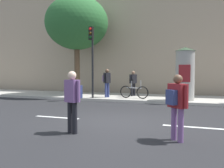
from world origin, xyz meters
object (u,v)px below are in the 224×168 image
(poster_column, at_px, (185,74))
(pedestrian_with_backpack, at_px, (133,81))
(pedestrian_with_bag, at_px, (107,80))
(street_tree, at_px, (77,23))
(pedestrian_near_pole, at_px, (73,96))
(pedestrian_in_dark_shirt, at_px, (177,101))
(traffic_light, at_px, (92,50))
(bicycle_leaning, at_px, (134,92))

(poster_column, bearing_deg, pedestrian_with_backpack, 156.88)
(pedestrian_with_bag, bearing_deg, street_tree, 154.18)
(poster_column, distance_m, pedestrian_near_pole, 8.17)
(pedestrian_in_dark_shirt, bearing_deg, traffic_light, 127.65)
(pedestrian_with_backpack, distance_m, bicycle_leaning, 1.47)
(pedestrian_with_bag, relative_size, pedestrian_with_backpack, 1.08)
(pedestrian_with_bag, distance_m, pedestrian_with_backpack, 1.83)
(poster_column, height_order, pedestrian_near_pole, poster_column)
(pedestrian_near_pole, relative_size, pedestrian_with_bag, 1.01)
(pedestrian_in_dark_shirt, distance_m, bicycle_leaning, 8.24)
(street_tree, bearing_deg, pedestrian_in_dark_shirt, -50.59)
(pedestrian_in_dark_shirt, relative_size, pedestrian_near_pole, 0.95)
(pedestrian_with_bag, height_order, bicycle_leaning, pedestrian_with_bag)
(pedestrian_near_pole, height_order, bicycle_leaning, pedestrian_near_pole)
(poster_column, height_order, pedestrian_in_dark_shirt, poster_column)
(pedestrian_in_dark_shirt, height_order, pedestrian_near_pole, pedestrian_near_pole)
(pedestrian_in_dark_shirt, bearing_deg, pedestrian_with_bag, 121.51)
(pedestrian_near_pole, bearing_deg, street_tree, 116.75)
(poster_column, xyz_separation_m, pedestrian_near_pole, (-2.60, -7.73, -0.57))
(street_tree, bearing_deg, pedestrian_near_pole, -63.25)
(traffic_light, bearing_deg, street_tree, 134.85)
(poster_column, relative_size, pedestrian_with_bag, 1.67)
(street_tree, distance_m, pedestrian_in_dark_shirt, 12.30)
(pedestrian_with_backpack, relative_size, bicycle_leaning, 0.90)
(traffic_light, xyz_separation_m, street_tree, (-2.01, 2.02, 2.06))
(traffic_light, bearing_deg, pedestrian_in_dark_shirt, -52.35)
(bicycle_leaning, bearing_deg, pedestrian_with_bag, 178.62)
(poster_column, relative_size, pedestrian_in_dark_shirt, 1.74)
(traffic_light, distance_m, pedestrian_with_backpack, 3.36)
(pedestrian_near_pole, distance_m, pedestrian_with_backpack, 9.12)
(pedestrian_in_dark_shirt, xyz_separation_m, pedestrian_with_backpack, (-3.40, 8.96, 0.09))
(street_tree, height_order, pedestrian_with_backpack, street_tree)
(poster_column, relative_size, street_tree, 0.43)
(pedestrian_in_dark_shirt, xyz_separation_m, bicycle_leaning, (-3.01, 7.65, -0.45))
(street_tree, bearing_deg, traffic_light, -45.15)
(traffic_light, xyz_separation_m, poster_column, (5.18, 0.63, -1.34))
(pedestrian_with_backpack, bearing_deg, traffic_light, -134.50)
(traffic_light, relative_size, pedestrian_in_dark_shirt, 2.51)
(street_tree, relative_size, bicycle_leaning, 3.80)
(traffic_light, bearing_deg, poster_column, 6.92)
(traffic_light, xyz_separation_m, pedestrian_with_bag, (0.65, 0.73, -1.77))
(pedestrian_near_pole, bearing_deg, pedestrian_with_backpack, 93.88)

